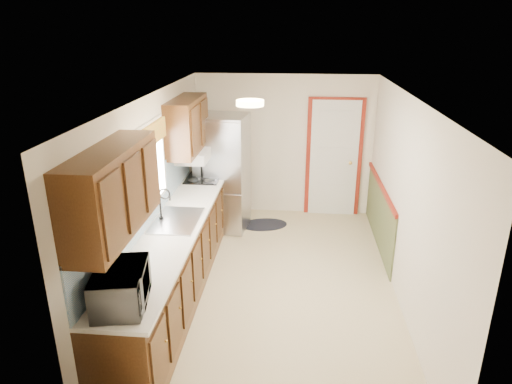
# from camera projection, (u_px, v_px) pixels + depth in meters

# --- Properties ---
(room_shell) EXTENTS (3.20, 5.20, 2.52)m
(room_shell) POSITION_uv_depth(u_px,v_px,m) (277.00, 198.00, 5.46)
(room_shell) COLOR beige
(room_shell) RESTS_ON ground
(kitchen_run) EXTENTS (0.63, 4.00, 2.20)m
(kitchen_run) POSITION_uv_depth(u_px,v_px,m) (172.00, 234.00, 5.43)
(kitchen_run) COLOR #3D210D
(kitchen_run) RESTS_ON ground
(back_wall_trim) EXTENTS (1.12, 2.30, 2.08)m
(back_wall_trim) POSITION_uv_depth(u_px,v_px,m) (343.00, 170.00, 7.55)
(back_wall_trim) COLOR maroon
(back_wall_trim) RESTS_ON ground
(ceiling_fixture) EXTENTS (0.30, 0.30, 0.06)m
(ceiling_fixture) POSITION_uv_depth(u_px,v_px,m) (250.00, 103.00, 4.90)
(ceiling_fixture) COLOR #FFD88C
(ceiling_fixture) RESTS_ON room_shell
(microwave) EXTENTS (0.44, 0.66, 0.41)m
(microwave) POSITION_uv_depth(u_px,v_px,m) (121.00, 284.00, 3.76)
(microwave) COLOR white
(microwave) RESTS_ON kitchen_run
(refrigerator) EXTENTS (0.84, 0.81, 1.85)m
(refrigerator) POSITION_uv_depth(u_px,v_px,m) (223.00, 173.00, 7.27)
(refrigerator) COLOR #B7B7BC
(refrigerator) RESTS_ON ground
(rug) EXTENTS (0.87, 0.66, 0.01)m
(rug) POSITION_uv_depth(u_px,v_px,m) (264.00, 225.00, 7.62)
(rug) COLOR black
(rug) RESTS_ON ground
(cooktop) EXTENTS (0.51, 0.61, 0.02)m
(cooktop) POSITION_uv_depth(u_px,v_px,m) (203.00, 178.00, 6.96)
(cooktop) COLOR black
(cooktop) RESTS_ON kitchen_run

